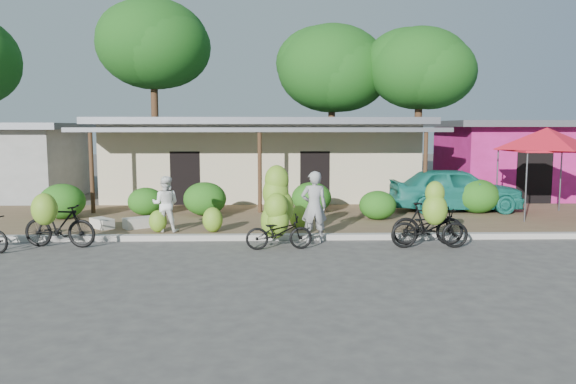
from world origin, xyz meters
name	(u,v)px	position (x,y,z in m)	size (l,w,h in m)	color
ground	(254,257)	(0.00, 0.00, 0.00)	(100.00, 100.00, 0.00)	#454240
sidewalk	(259,219)	(0.00, 5.00, 0.06)	(60.00, 6.00, 0.12)	olive
curb	(257,237)	(0.00, 2.00, 0.07)	(60.00, 0.25, 0.15)	#A8A399
shop_main	(262,157)	(0.00, 10.93, 1.72)	(13.00, 8.50, 3.35)	#BBB58E
shop_pink	(508,158)	(10.50, 10.99, 1.67)	(6.00, 6.00, 3.25)	#CA1F82
tree_far_center	(150,42)	(-5.69, 16.11, 7.19)	(5.65, 5.57, 9.32)	#472A1C
tree_center_right	(328,67)	(3.31, 16.61, 6.08)	(5.68, 5.60, 8.22)	#472A1C
tree_near_right	(415,67)	(7.31, 14.61, 5.89)	(5.04, 4.91, 7.76)	#472A1C
hedge_0	(62,201)	(-6.17, 4.91, 0.67)	(1.42, 1.28, 1.11)	#1A6016
hedge_1	(146,201)	(-3.72, 5.58, 0.57)	(1.16, 1.05, 0.91)	#1A6016
hedge_2	(205,199)	(-1.78, 5.48, 0.66)	(1.40, 1.26, 1.09)	#1A6016
hedge_3	(311,198)	(1.73, 5.88, 0.64)	(1.33, 1.20, 1.04)	#1A6016
hedge_4	(378,205)	(3.70, 4.50, 0.57)	(1.16, 1.04, 0.90)	#1A6016
hedge_5	(477,196)	(7.29, 5.74, 0.69)	(1.46, 1.32, 1.14)	#1A6016
red_canopy	(547,139)	(9.20, 5.07, 2.61)	(3.50, 3.50, 2.86)	#59595E
bike_left	(57,222)	(-4.90, 1.09, 0.65)	(1.91, 1.29, 1.44)	black
bike_center	(277,214)	(0.55, 1.15, 0.84)	(1.67, 1.23, 2.04)	black
bike_right	(430,219)	(4.37, 1.08, 0.70)	(1.83, 1.19, 1.69)	black
bike_far_right	(430,228)	(4.32, 0.89, 0.50)	(1.92, 0.69, 1.01)	black
loose_banana_a	(158,221)	(-2.72, 2.54, 0.43)	(0.49, 0.42, 0.61)	#7FA529
loose_banana_b	(213,220)	(-1.22, 2.51, 0.47)	(0.55, 0.47, 0.69)	#7FA529
loose_banana_c	(299,217)	(1.17, 2.89, 0.46)	(0.54, 0.46, 0.68)	#7FA529
sack_near	(139,223)	(-3.40, 3.23, 0.27)	(0.85, 0.40, 0.30)	beige
sack_far	(102,223)	(-4.44, 3.22, 0.26)	(0.75, 0.38, 0.28)	beige
vendor	(314,207)	(1.50, 1.66, 0.93)	(0.68, 0.45, 1.87)	gray
bystander	(165,204)	(-2.52, 2.65, 0.89)	(0.75, 0.58, 1.54)	white
teal_van	(455,189)	(6.68, 6.20, 0.88)	(1.79, 4.44, 1.51)	#1A7869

